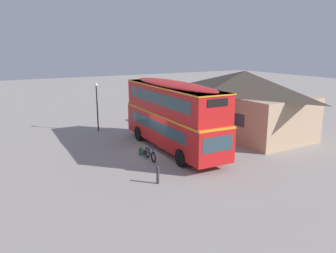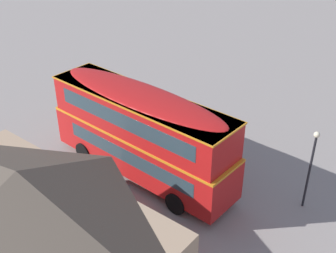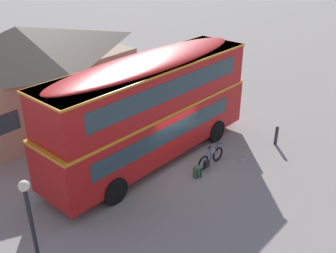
{
  "view_description": "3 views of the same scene",
  "coord_description": "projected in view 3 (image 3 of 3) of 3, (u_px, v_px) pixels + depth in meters",
  "views": [
    {
      "loc": [
        19.43,
        -10.34,
        7.11
      ],
      "look_at": [
        0.1,
        0.48,
        1.79
      ],
      "focal_mm": 35.78,
      "sensor_mm": 36.0,
      "label": 1
    },
    {
      "loc": [
        -12.8,
        14.35,
        13.63
      ],
      "look_at": [
        -0.53,
        -0.71,
        2.24
      ],
      "focal_mm": 45.71,
      "sensor_mm": 36.0,
      "label": 2
    },
    {
      "loc": [
        -11.46,
        -9.45,
        9.39
      ],
      "look_at": [
        -0.22,
        0.03,
        1.97
      ],
      "focal_mm": 41.8,
      "sensor_mm": 36.0,
      "label": 3
    }
  ],
  "objects": [
    {
      "name": "backpack_on_ground",
      "position": [
        197.0,
        172.0,
        16.45
      ],
      "size": [
        0.37,
        0.35,
        0.55
      ],
      "color": "#386642",
      "rests_on": "ground"
    },
    {
      "name": "street_lamp",
      "position": [
        33.0,
        231.0,
        9.85
      ],
      "size": [
        0.28,
        0.28,
        4.12
      ],
      "color": "black",
      "rests_on": "ground"
    },
    {
      "name": "kerb_bollard",
      "position": [
        276.0,
        135.0,
        18.9
      ],
      "size": [
        0.16,
        0.16,
        0.97
      ],
      "color": "#333338",
      "rests_on": "ground"
    },
    {
      "name": "pub_building",
      "position": [
        24.0,
        76.0,
        20.17
      ],
      "size": [
        11.5,
        6.31,
        5.17
      ],
      "color": "tan",
      "rests_on": "ground"
    },
    {
      "name": "double_decker_bus",
      "position": [
        151.0,
        105.0,
        16.76
      ],
      "size": [
        10.7,
        2.87,
        4.79
      ],
      "color": "black",
      "rests_on": "ground"
    },
    {
      "name": "ground_plane",
      "position": [
        172.0,
        164.0,
        17.49
      ],
      "size": [
        120.0,
        120.0,
        0.0
      ],
      "primitive_type": "plane",
      "color": "gray"
    },
    {
      "name": "water_bottle_clear_plastic",
      "position": [
        243.0,
        159.0,
        17.63
      ],
      "size": [
        0.08,
        0.08,
        0.26
      ],
      "color": "silver",
      "rests_on": "ground"
    },
    {
      "name": "touring_bicycle",
      "position": [
        210.0,
        159.0,
        17.21
      ],
      "size": [
        1.7,
        0.46,
        1.01
      ],
      "color": "black",
      "rests_on": "ground"
    }
  ]
}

